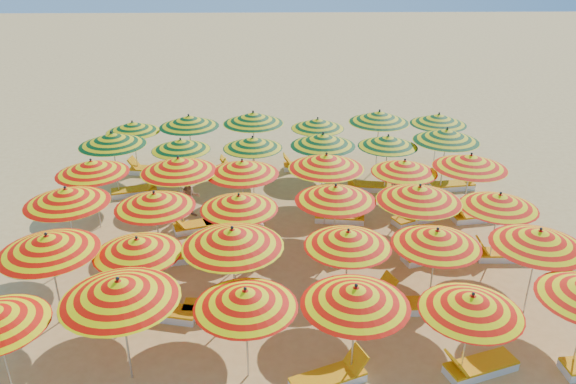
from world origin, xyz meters
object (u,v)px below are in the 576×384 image
object	(u,v)px
umbrella_12	(66,196)
umbrella_14	(239,202)
lounger_12	(230,221)
umbrella_30	(133,127)
umbrella_6	(48,244)
umbrella_26	(253,143)
lounger_3	(164,312)
beachgoer_a	(261,242)
umbrella_19	(178,165)
lounger_4	(217,308)
umbrella_9	(348,239)
lounger_18	(453,185)
umbrella_2	(246,298)
beachgoer_b	(190,198)
umbrella_23	(471,161)
umbrella_21	(326,161)
umbrella_27	(323,140)
lounger_1	(479,367)
umbrella_34	(379,117)
lounger_16	(136,191)
lounger_13	(341,217)
lounger_22	(303,166)
lounger_17	(368,186)
umbrella_3	(356,296)
lounger_0	(330,378)
umbrella_4	(472,303)
lounger_5	(366,298)
umbrella_8	(232,238)
umbrella_32	(253,118)
umbrella_29	(447,135)
umbrella_35	(439,119)
umbrella_13	(155,200)
umbrella_31	(189,121)
umbrella_10	(437,238)
umbrella_25	(181,145)
umbrella_33	(318,123)
lounger_15	(475,216)
lounger_20	(206,170)
lounger_8	(352,253)
umbrella_20	(242,167)
umbrella_22	(405,166)
lounger_6	(407,305)
umbrella_16	(419,194)
umbrella_24	(112,139)
umbrella_1	(119,290)
lounger_19	(150,170)
umbrella_28	(388,141)
lounger_21	(240,168)
lounger_14	(417,218)
umbrella_11	(539,238)

from	to	relation	value
umbrella_12	umbrella_14	xyz separation A→B (m)	(4.99, -0.20, -0.16)
lounger_12	umbrella_30	bearing A→B (deg)	110.86
umbrella_6	umbrella_26	xyz separation A→B (m)	(4.75, 7.79, -0.21)
lounger_3	beachgoer_a	distance (m)	3.75
umbrella_19	lounger_4	xyz separation A→B (m)	(1.58, -4.77, -2.19)
umbrella_9	lounger_18	distance (m)	9.45
umbrella_2	beachgoer_b	bearing A→B (deg)	106.31
umbrella_9	lounger_4	distance (m)	3.94
lounger_3	umbrella_23	bearing A→B (deg)	-139.37
umbrella_21	umbrella_27	distance (m)	2.41
lounger_1	lounger_18	distance (m)	10.47
umbrella_34	lounger_3	xyz separation A→B (m)	(-7.28, -10.03, -2.19)
umbrella_30	lounger_16	size ratio (longest dim) A/B	1.51
lounger_13	lounger_22	distance (m)	4.98
beachgoer_a	lounger_17	bearing A→B (deg)	-123.38
umbrella_3	lounger_0	size ratio (longest dim) A/B	1.64
umbrella_4	lounger_5	xyz separation A→B (m)	(-1.69, 2.95, -1.92)
umbrella_6	umbrella_8	xyz separation A→B (m)	(4.51, 0.03, 0.08)
umbrella_12	umbrella_8	bearing A→B (deg)	-28.82
umbrella_32	lounger_17	world-z (taller)	umbrella_32
umbrella_29	umbrella_35	bearing A→B (deg)	81.15
umbrella_13	lounger_1	world-z (taller)	umbrella_13
umbrella_31	umbrella_35	distance (m)	10.32
umbrella_10	umbrella_25	distance (m)	10.62
umbrella_33	lounger_16	xyz separation A→B (m)	(-7.19, -2.34, -1.91)
lounger_1	lounger_16	distance (m)	14.15
lounger_17	umbrella_21	bearing A→B (deg)	64.15
lounger_4	lounger_15	world-z (taller)	same
lounger_1	lounger_4	world-z (taller)	same
lounger_20	lounger_22	xyz separation A→B (m)	(4.07, 0.42, 0.00)
umbrella_23	lounger_8	distance (m)	5.15
umbrella_13	umbrella_20	world-z (taller)	umbrella_20
umbrella_31	umbrella_30	bearing A→B (deg)	179.92
umbrella_23	umbrella_31	xyz separation A→B (m)	(-9.99, 4.81, -0.04)
umbrella_22	beachgoer_b	world-z (taller)	umbrella_22
umbrella_32	lounger_6	size ratio (longest dim) A/B	1.83
umbrella_16	umbrella_24	bearing A→B (deg)	153.42
umbrella_1	umbrella_25	xyz separation A→B (m)	(-0.20, 9.88, -0.33)
umbrella_14	umbrella_35	distance (m)	11.00
umbrella_21	lounger_19	size ratio (longest dim) A/B	1.81
umbrella_28	beachgoer_a	world-z (taller)	umbrella_28
umbrella_28	umbrella_30	bearing A→B (deg)	167.69
umbrella_13	lounger_21	distance (m)	7.92
umbrella_26	umbrella_35	xyz separation A→B (m)	(7.66, 2.46, 0.10)
umbrella_12	umbrella_24	bearing A→B (deg)	89.50
umbrella_20	beachgoer_b	world-z (taller)	umbrella_20
lounger_0	lounger_14	world-z (taller)	same
umbrella_11	umbrella_32	bearing A→B (deg)	126.73
umbrella_4	umbrella_20	world-z (taller)	umbrella_20
umbrella_33	lounger_14	world-z (taller)	umbrella_33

